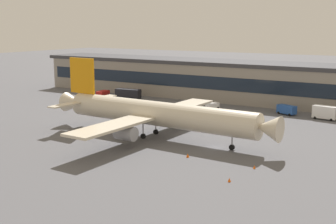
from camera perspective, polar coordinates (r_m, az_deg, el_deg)
ground_plane at (r=88.19m, az=6.04°, el=-4.60°), size 600.00×600.00×0.00m
terminal_building at (r=138.78m, az=16.29°, el=3.38°), size 189.05×18.75×12.49m
airliner at (r=94.71m, az=-1.74°, el=-0.18°), size 54.41×46.48×16.28m
crew_van at (r=124.06m, az=15.07°, el=0.33°), size 5.64×3.84×2.55m
fuel_truck at (r=145.89m, az=-5.22°, el=2.39°), size 8.74×4.12×3.35m
baggage_tug at (r=128.91m, az=5.78°, el=0.88°), size 3.71×4.10×1.85m
stair_truck at (r=120.34m, az=19.62°, el=-0.00°), size 6.26×3.14×3.55m
pushback_tractor at (r=153.79m, az=-8.40°, el=2.45°), size 3.04×5.02×1.75m
traffic_cone_0 at (r=69.67m, az=7.91°, el=-8.65°), size 0.52×0.52×0.65m
traffic_cone_1 at (r=101.48m, az=-12.64°, el=-2.54°), size 0.52×0.52×0.66m
traffic_cone_2 at (r=76.51m, az=11.06°, el=-6.96°), size 0.47×0.47×0.59m
traffic_cone_3 at (r=81.48m, az=2.56°, el=-5.59°), size 0.59×0.59×0.74m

